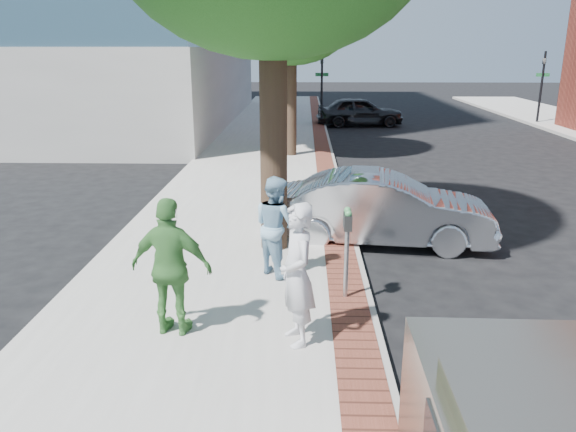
{
  "coord_description": "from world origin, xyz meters",
  "views": [
    {
      "loc": [
        -0.02,
        -8.7,
        3.99
      ],
      "look_at": [
        -0.29,
        0.55,
        1.2
      ],
      "focal_mm": 35.0,
      "sensor_mm": 36.0,
      "label": 1
    }
  ],
  "objects_px": {
    "person_green": "(171,267)",
    "person_gray": "(297,275)",
    "person_officer": "(276,226)",
    "bg_car": "(360,111)",
    "parking_meter": "(347,235)",
    "sedan_silver": "(382,209)"
  },
  "relations": [
    {
      "from": "parking_meter",
      "to": "sedan_silver",
      "type": "relative_size",
      "value": 0.32
    },
    {
      "from": "parking_meter",
      "to": "sedan_silver",
      "type": "xyz_separation_m",
      "value": [
        0.97,
        3.06,
        -0.46
      ]
    },
    {
      "from": "parking_meter",
      "to": "bg_car",
      "type": "xyz_separation_m",
      "value": [
        2.23,
        21.57,
        -0.44
      ]
    },
    {
      "from": "person_officer",
      "to": "person_green",
      "type": "relative_size",
      "value": 0.9
    },
    {
      "from": "person_green",
      "to": "sedan_silver",
      "type": "xyz_separation_m",
      "value": [
        3.44,
        4.28,
        -0.37
      ]
    },
    {
      "from": "person_gray",
      "to": "parking_meter",
      "type": "bearing_deg",
      "value": 134.71
    },
    {
      "from": "parking_meter",
      "to": "person_gray",
      "type": "distance_m",
      "value": 1.63
    },
    {
      "from": "person_gray",
      "to": "sedan_silver",
      "type": "xyz_separation_m",
      "value": [
        1.73,
        4.49,
        -0.38
      ]
    },
    {
      "from": "parking_meter",
      "to": "person_gray",
      "type": "relative_size",
      "value": 0.76
    },
    {
      "from": "parking_meter",
      "to": "bg_car",
      "type": "distance_m",
      "value": 21.69
    },
    {
      "from": "sedan_silver",
      "to": "person_green",
      "type": "bearing_deg",
      "value": 147.93
    },
    {
      "from": "person_gray",
      "to": "person_green",
      "type": "relative_size",
      "value": 1.0
    },
    {
      "from": "person_officer",
      "to": "bg_car",
      "type": "xyz_separation_m",
      "value": [
        3.39,
        20.59,
        -0.26
      ]
    },
    {
      "from": "person_officer",
      "to": "person_green",
      "type": "height_order",
      "value": "person_green"
    },
    {
      "from": "person_green",
      "to": "person_gray",
      "type": "bearing_deg",
      "value": -177.76
    },
    {
      "from": "person_officer",
      "to": "parking_meter",
      "type": "bearing_deg",
      "value": -169.03
    },
    {
      "from": "parking_meter",
      "to": "person_green",
      "type": "distance_m",
      "value": 2.76
    },
    {
      "from": "person_gray",
      "to": "bg_car",
      "type": "relative_size",
      "value": 0.44
    },
    {
      "from": "person_green",
      "to": "bg_car",
      "type": "distance_m",
      "value": 23.27
    },
    {
      "from": "person_officer",
      "to": "sedan_silver",
      "type": "relative_size",
      "value": 0.39
    },
    {
      "from": "person_gray",
      "to": "person_green",
      "type": "bearing_deg",
      "value": -114.62
    },
    {
      "from": "parking_meter",
      "to": "bg_car",
      "type": "relative_size",
      "value": 0.33
    }
  ]
}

